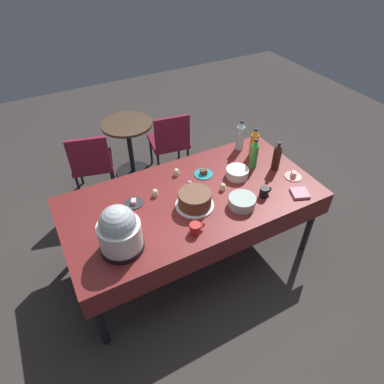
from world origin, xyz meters
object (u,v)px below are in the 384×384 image
at_px(potluck_table, 192,202).
at_px(round_cafe_table, 129,139).
at_px(glass_salad_bowl, 242,202).
at_px(maroon_chair_left, 91,161).
at_px(soda_bottle_lime_soda, 254,154).
at_px(ceramic_snack_bowl, 237,173).
at_px(soda_bottle_cola, 277,157).
at_px(cupcake_vanilla, 155,193).
at_px(cupcake_berry, 223,187).
at_px(coffee_mug_black, 264,192).
at_px(dessert_plate_charcoal, 134,203).
at_px(slow_cooker, 119,231).
at_px(cupcake_lemon, 176,172).
at_px(coffee_mug_red, 195,228).
at_px(frosted_layer_cake, 195,200).
at_px(soda_bottle_orange_juice, 254,143).
at_px(maroon_chair_right, 170,139).
at_px(dessert_plate_teal, 204,173).
at_px(dessert_plate_coral, 293,176).
at_px(cupcake_rose, 189,184).
at_px(soda_bottle_water, 240,136).

relative_size(potluck_table, round_cafe_table, 3.06).
distance_m(glass_salad_bowl, maroon_chair_left, 1.85).
relative_size(potluck_table, soda_bottle_lime_soda, 7.28).
distance_m(ceramic_snack_bowl, soda_bottle_lime_soda, 0.24).
xyz_separation_m(glass_salad_bowl, soda_bottle_cola, (0.57, 0.28, 0.09)).
xyz_separation_m(cupcake_vanilla, cupcake_berry, (0.55, -0.20, 0.00)).
bearing_deg(coffee_mug_black, round_cafe_table, 108.21).
bearing_deg(dessert_plate_charcoal, slow_cooker, -120.35).
height_order(cupcake_lemon, cupcake_vanilla, same).
distance_m(coffee_mug_red, maroon_chair_left, 1.75).
relative_size(frosted_layer_cake, ceramic_snack_bowl, 1.57).
bearing_deg(ceramic_snack_bowl, maroon_chair_left, 130.37).
relative_size(potluck_table, frosted_layer_cake, 6.80).
distance_m(dessert_plate_charcoal, round_cafe_table, 1.46).
distance_m(cupcake_vanilla, soda_bottle_orange_juice, 1.11).
bearing_deg(dessert_plate_charcoal, glass_salad_bowl, -29.75).
relative_size(ceramic_snack_bowl, soda_bottle_cola, 0.72).
xyz_separation_m(potluck_table, soda_bottle_lime_soda, (0.71, 0.11, 0.20)).
height_order(coffee_mug_black, round_cafe_table, coffee_mug_black).
height_order(cupcake_berry, soda_bottle_orange_juice, soda_bottle_orange_juice).
height_order(cupcake_vanilla, cupcake_berry, same).
bearing_deg(cupcake_vanilla, dessert_plate_charcoal, -178.39).
distance_m(dessert_plate_charcoal, cupcake_lemon, 0.52).
bearing_deg(maroon_chair_right, soda_bottle_cola, -69.60).
relative_size(soda_bottle_lime_soda, coffee_mug_red, 2.40).
relative_size(potluck_table, dessert_plate_teal, 12.70).
bearing_deg(dessert_plate_coral, soda_bottle_orange_juice, 105.17).
bearing_deg(soda_bottle_cola, glass_salad_bowl, -153.81).
height_order(soda_bottle_cola, soda_bottle_lime_soda, soda_bottle_lime_soda).
relative_size(cupcake_rose, maroon_chair_right, 0.08).
relative_size(soda_bottle_orange_juice, coffee_mug_black, 2.59).
distance_m(ceramic_snack_bowl, coffee_mug_red, 0.79).
bearing_deg(soda_bottle_cola, potluck_table, 179.08).
distance_m(potluck_table, soda_bottle_lime_soda, 0.75).
bearing_deg(dessert_plate_teal, maroon_chair_left, 126.70).
xyz_separation_m(cupcake_berry, soda_bottle_water, (0.49, 0.47, 0.12)).
bearing_deg(potluck_table, soda_bottle_water, 28.85).
xyz_separation_m(soda_bottle_water, coffee_mug_red, (-0.94, -0.80, -0.11)).
distance_m(frosted_layer_cake, coffee_mug_black, 0.60).
distance_m(dessert_plate_charcoal, coffee_mug_black, 1.10).
xyz_separation_m(potluck_table, soda_bottle_orange_juice, (0.82, 0.26, 0.20)).
bearing_deg(ceramic_snack_bowl, cupcake_berry, -155.14).
distance_m(dessert_plate_coral, maroon_chair_left, 2.15).
bearing_deg(soda_bottle_cola, cupcake_berry, -176.85).
bearing_deg(maroon_chair_right, soda_bottle_orange_juice, -67.40).
height_order(dessert_plate_teal, round_cafe_table, dessert_plate_teal).
relative_size(cupcake_vanilla, round_cafe_table, 0.09).
xyz_separation_m(slow_cooker, soda_bottle_cola, (1.59, 0.24, -0.04)).
relative_size(soda_bottle_cola, soda_bottle_water, 0.90).
bearing_deg(round_cafe_table, frosted_layer_cake, -89.46).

